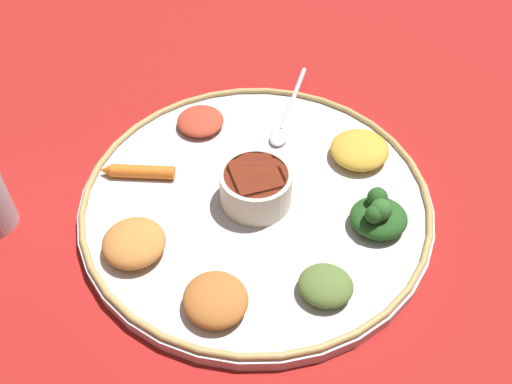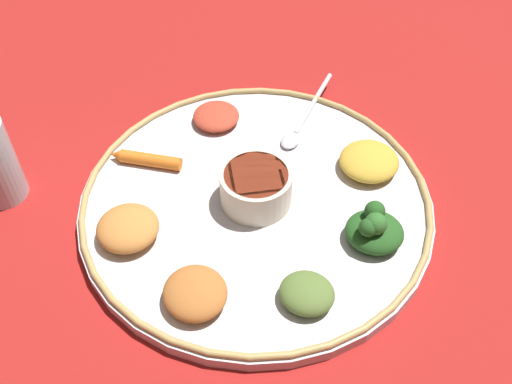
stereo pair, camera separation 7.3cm
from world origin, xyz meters
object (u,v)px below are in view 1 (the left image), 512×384
object	(u,v)px
spoon	(286,118)
carrot_near_spoon	(138,172)
center_bowl	(256,186)
greens_pile	(378,215)

from	to	relation	value
spoon	carrot_near_spoon	size ratio (longest dim) A/B	1.82
center_bowl	carrot_near_spoon	size ratio (longest dim) A/B	0.91
center_bowl	spoon	size ratio (longest dim) A/B	0.50
greens_pile	carrot_near_spoon	world-z (taller)	greens_pile
center_bowl	greens_pile	world-z (taller)	greens_pile
spoon	greens_pile	world-z (taller)	greens_pile
center_bowl	greens_pile	distance (m)	0.15
center_bowl	greens_pile	size ratio (longest dim) A/B	1.29
center_bowl	carrot_near_spoon	xyz separation A→B (m)	(-0.15, 0.03, -0.02)
greens_pile	carrot_near_spoon	distance (m)	0.30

